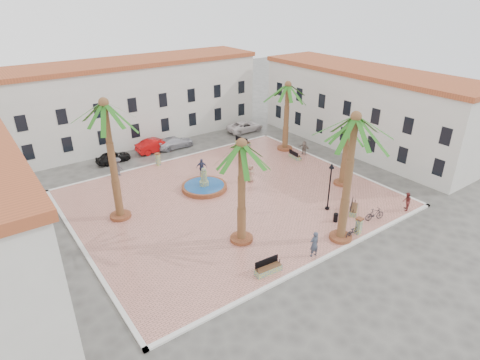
{
  "coord_description": "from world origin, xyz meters",
  "views": [
    {
      "loc": [
        -17.74,
        -25.94,
        17.09
      ],
      "look_at": [
        1.0,
        0.0,
        1.6
      ],
      "focal_mm": 30.0,
      "sensor_mm": 36.0,
      "label": 1
    }
  ],
  "objects_px": {
    "cyclist_b": "(407,202)",
    "car_silver": "(175,143)",
    "bollard_e": "(346,165)",
    "car_white": "(245,126)",
    "lamppost_e": "(285,127)",
    "car_red": "(156,145)",
    "lamppost_s": "(330,179)",
    "pedestrian_north": "(118,166)",
    "car_black": "(113,157)",
    "palm_ne": "(288,93)",
    "bench_s": "(268,269)",
    "palm_s": "(354,131)",
    "cyclist_a": "(314,244)",
    "palm_nw": "(106,116)",
    "bollard_se": "(359,226)",
    "pedestrian_east": "(304,148)",
    "bench_se": "(353,209)",
    "bollard_n": "(158,159)",
    "litter_bin": "(336,218)",
    "bicycle_a": "(354,230)",
    "pedestrian_fountain_b": "(202,168)",
    "bench_e": "(295,156)",
    "palm_sw": "(242,156)",
    "pedestrian_fountain_a": "(251,173)",
    "palm_e": "(347,135)",
    "fountain": "(204,186)",
    "bicycle_b": "(375,214)",
    "bench_ne": "(243,143)"
  },
  "relations": [
    {
      "from": "cyclist_a",
      "to": "bollard_n",
      "type": "bearing_deg",
      "value": -77.43
    },
    {
      "from": "palm_ne",
      "to": "cyclist_b",
      "type": "distance_m",
      "value": 17.47
    },
    {
      "from": "palm_e",
      "to": "bollard_se",
      "type": "bearing_deg",
      "value": -130.67
    },
    {
      "from": "palm_ne",
      "to": "cyclist_b",
      "type": "height_order",
      "value": "palm_ne"
    },
    {
      "from": "palm_sw",
      "to": "pedestrian_fountain_a",
      "type": "xyz_separation_m",
      "value": [
        6.53,
        7.49,
        -5.84
      ]
    },
    {
      "from": "palm_nw",
      "to": "car_silver",
      "type": "relative_size",
      "value": 2.17
    },
    {
      "from": "car_red",
      "to": "car_black",
      "type": "bearing_deg",
      "value": 91.78
    },
    {
      "from": "palm_s",
      "to": "cyclist_a",
      "type": "relative_size",
      "value": 4.99
    },
    {
      "from": "bollard_e",
      "to": "car_white",
      "type": "height_order",
      "value": "bollard_e"
    },
    {
      "from": "litter_bin",
      "to": "palm_nw",
      "type": "bearing_deg",
      "value": 141.88
    },
    {
      "from": "car_silver",
      "to": "car_black",
      "type": "bearing_deg",
      "value": 89.88
    },
    {
      "from": "pedestrian_east",
      "to": "cyclist_a",
      "type": "bearing_deg",
      "value": -53.22
    },
    {
      "from": "bicycle_b",
      "to": "car_black",
      "type": "height_order",
      "value": "car_black"
    },
    {
      "from": "bollard_se",
      "to": "car_silver",
      "type": "height_order",
      "value": "bollard_se"
    },
    {
      "from": "bench_ne",
      "to": "car_white",
      "type": "bearing_deg",
      "value": -53.66
    },
    {
      "from": "palm_s",
      "to": "palm_ne",
      "type": "distance_m",
      "value": 18.47
    },
    {
      "from": "bench_ne",
      "to": "bicycle_b",
      "type": "height_order",
      "value": "bicycle_b"
    },
    {
      "from": "pedestrian_north",
      "to": "car_black",
      "type": "bearing_deg",
      "value": -33.5
    },
    {
      "from": "cyclist_b",
      "to": "car_silver",
      "type": "distance_m",
      "value": 26.11
    },
    {
      "from": "bench_e",
      "to": "car_black",
      "type": "height_order",
      "value": "car_black"
    },
    {
      "from": "bench_se",
      "to": "bollard_e",
      "type": "bearing_deg",
      "value": 11.62
    },
    {
      "from": "pedestrian_east",
      "to": "bicycle_a",
      "type": "bearing_deg",
      "value": -42.12
    },
    {
      "from": "pedestrian_fountain_b",
      "to": "car_silver",
      "type": "height_order",
      "value": "pedestrian_fountain_b"
    },
    {
      "from": "bollard_n",
      "to": "bollard_se",
      "type": "bearing_deg",
      "value": -72.35
    },
    {
      "from": "cyclist_a",
      "to": "car_white",
      "type": "height_order",
      "value": "cyclist_a"
    },
    {
      "from": "pedestrian_east",
      "to": "car_white",
      "type": "distance_m",
      "value": 10.55
    },
    {
      "from": "palm_sw",
      "to": "bench_s",
      "type": "distance_m",
      "value": 7.65
    },
    {
      "from": "cyclist_a",
      "to": "car_red",
      "type": "height_order",
      "value": "cyclist_a"
    },
    {
      "from": "palm_s",
      "to": "pedestrian_east",
      "type": "distance_m",
      "value": 18.27
    },
    {
      "from": "litter_bin",
      "to": "cyclist_b",
      "type": "bearing_deg",
      "value": -19.71
    },
    {
      "from": "palm_ne",
      "to": "palm_nw",
      "type": "bearing_deg",
      "value": -170.4
    },
    {
      "from": "lamppost_e",
      "to": "pedestrian_fountain_a",
      "type": "relative_size",
      "value": 2.14
    },
    {
      "from": "pedestrian_north",
      "to": "car_silver",
      "type": "bearing_deg",
      "value": -86.96
    },
    {
      "from": "pedestrian_north",
      "to": "fountain",
      "type": "bearing_deg",
      "value": -167.15
    },
    {
      "from": "lamppost_s",
      "to": "cyclist_a",
      "type": "bearing_deg",
      "value": -144.94
    },
    {
      "from": "car_silver",
      "to": "car_white",
      "type": "height_order",
      "value": "car_white"
    },
    {
      "from": "bench_e",
      "to": "cyclist_b",
      "type": "height_order",
      "value": "cyclist_b"
    },
    {
      "from": "palm_ne",
      "to": "bench_se",
      "type": "bearing_deg",
      "value": -109.29
    },
    {
      "from": "pedestrian_fountain_a",
      "to": "car_black",
      "type": "relative_size",
      "value": 0.47
    },
    {
      "from": "bollard_se",
      "to": "cyclist_b",
      "type": "bearing_deg",
      "value": 0.0
    },
    {
      "from": "palm_ne",
      "to": "bench_s",
      "type": "distance_m",
      "value": 23.27
    },
    {
      "from": "lamppost_s",
      "to": "litter_bin",
      "type": "relative_size",
      "value": 5.88
    },
    {
      "from": "bench_s",
      "to": "bicycle_b",
      "type": "xyz_separation_m",
      "value": [
        11.12,
        0.12,
        0.23
      ]
    },
    {
      "from": "lamppost_e",
      "to": "car_red",
      "type": "bearing_deg",
      "value": 147.87
    },
    {
      "from": "litter_bin",
      "to": "car_silver",
      "type": "distance_m",
      "value": 22.55
    },
    {
      "from": "car_black",
      "to": "car_red",
      "type": "height_order",
      "value": "car_red"
    },
    {
      "from": "lamppost_s",
      "to": "pedestrian_north",
      "type": "distance_m",
      "value": 20.62
    },
    {
      "from": "palm_nw",
      "to": "bollard_e",
      "type": "xyz_separation_m",
      "value": [
        21.59,
        -4.84,
        -7.74
      ]
    },
    {
      "from": "lamppost_s",
      "to": "cyclist_b",
      "type": "relative_size",
      "value": 2.59
    },
    {
      "from": "bench_se",
      "to": "bicycle_a",
      "type": "height_order",
      "value": "bicycle_a"
    }
  ]
}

